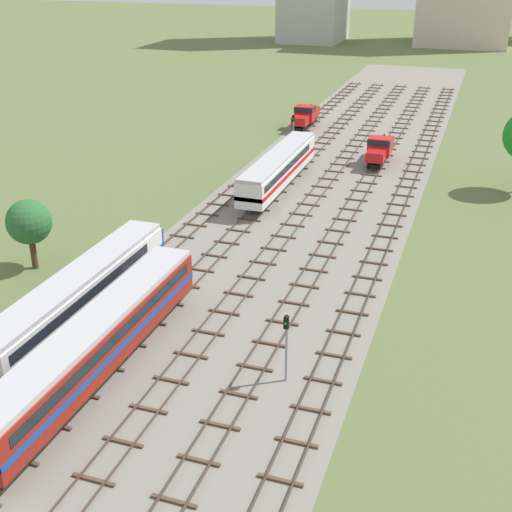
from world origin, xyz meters
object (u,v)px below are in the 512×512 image
object	(u,v)px
diesel_railcar_left_mid	(279,167)
shunter_loco_far_left_far	(306,115)
passenger_coach_left_nearest	(97,339)
signal_post_nearest	(286,339)
shunter_loco_centre_midfar	(380,148)
diesel_railcar_far_left_near	(79,292)
signal_post_near	(293,129)

from	to	relation	value
diesel_railcar_left_mid	shunter_loco_far_left_far	bearing A→B (deg)	99.06
passenger_coach_left_nearest	signal_post_nearest	bearing A→B (deg)	15.88
shunter_loco_centre_midfar	shunter_loco_far_left_far	distance (m)	19.65
shunter_loco_centre_midfar	shunter_loco_far_left_far	xyz separation A→B (m)	(-13.32, 14.45, 0.00)
passenger_coach_left_nearest	diesel_railcar_far_left_near	world-z (taller)	same
passenger_coach_left_nearest	shunter_loco_far_left_far	bearing A→B (deg)	93.88
passenger_coach_left_nearest	signal_post_nearest	xyz separation A→B (m)	(11.10, 3.16, 0.42)
diesel_railcar_far_left_near	shunter_loco_centre_midfar	xyz separation A→B (m)	(13.32, 45.95, -0.59)
signal_post_nearest	signal_post_near	distance (m)	49.72
diesel_railcar_left_mid	shunter_loco_far_left_far	world-z (taller)	diesel_railcar_left_mid
signal_post_nearest	signal_post_near	size ratio (longest dim) A/B	0.89
diesel_railcar_far_left_near	shunter_loco_far_left_far	distance (m)	60.40
passenger_coach_left_nearest	signal_post_nearest	world-z (taller)	signal_post_nearest
passenger_coach_left_nearest	shunter_loco_centre_midfar	world-z (taller)	passenger_coach_left_nearest
passenger_coach_left_nearest	shunter_loco_far_left_far	xyz separation A→B (m)	(-4.44, 65.44, -0.60)
shunter_loco_centre_midfar	signal_post_nearest	bearing A→B (deg)	-87.34
passenger_coach_left_nearest	signal_post_near	bearing A→B (deg)	92.49
signal_post_nearest	diesel_railcar_left_mid	bearing A→B (deg)	107.87
passenger_coach_left_nearest	diesel_railcar_far_left_near	size ratio (longest dim) A/B	1.07
shunter_loco_far_left_far	signal_post_nearest	world-z (taller)	signal_post_nearest
diesel_railcar_left_mid	signal_post_nearest	world-z (taller)	signal_post_nearest
diesel_railcar_left_mid	signal_post_near	size ratio (longest dim) A/B	3.85
diesel_railcar_left_mid	signal_post_near	bearing A→B (deg)	99.36
diesel_railcar_far_left_near	signal_post_nearest	xyz separation A→B (m)	(15.54, -1.89, 0.44)
shunter_loco_centre_midfar	shunter_loco_far_left_far	world-z (taller)	same
shunter_loco_centre_midfar	signal_post_near	xyz separation A→B (m)	(-11.10, 0.06, 1.37)
diesel_railcar_far_left_near	shunter_loco_far_left_far	bearing A→B (deg)	90.00
shunter_loco_far_left_far	diesel_railcar_far_left_near	bearing A→B (deg)	-90.00
signal_post_near	shunter_loco_far_left_far	bearing A→B (deg)	98.77
passenger_coach_left_nearest	signal_post_near	distance (m)	51.11
diesel_railcar_left_mid	shunter_loco_centre_midfar	xyz separation A→B (m)	(8.88, 13.41, -0.59)
diesel_railcar_far_left_near	diesel_railcar_left_mid	bearing A→B (deg)	82.23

